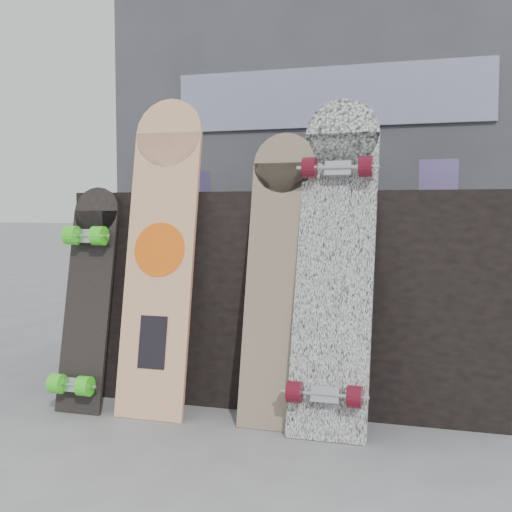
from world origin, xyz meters
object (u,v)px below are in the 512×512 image
(vendor_table, at_px, (294,293))
(longboard_celtic, at_px, (278,267))
(longboard_geisha, at_px, (161,245))
(longboard_cascadia, at_px, (335,254))
(skateboard_dark, at_px, (86,297))

(vendor_table, xyz_separation_m, longboard_celtic, (0.02, -0.35, 0.14))
(longboard_geisha, bearing_deg, longboard_celtic, 2.81)
(longboard_celtic, distance_m, longboard_cascadia, 0.21)
(longboard_celtic, bearing_deg, longboard_geisha, -177.19)
(longboard_geisha, bearing_deg, longboard_cascadia, 0.78)
(vendor_table, height_order, longboard_geisha, longboard_geisha)
(longboard_geisha, height_order, skateboard_dark, longboard_geisha)
(longboard_cascadia, distance_m, skateboard_dark, 0.93)
(vendor_table, distance_m, longboard_geisha, 0.59)
(longboard_celtic, height_order, skateboard_dark, longboard_celtic)
(longboard_cascadia, bearing_deg, longboard_geisha, -179.22)
(vendor_table, relative_size, longboard_geisha, 1.40)
(vendor_table, xyz_separation_m, longboard_cascadia, (0.23, -0.37, 0.19))
(longboard_celtic, relative_size, skateboard_dark, 1.23)
(vendor_table, bearing_deg, longboard_geisha, -137.42)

